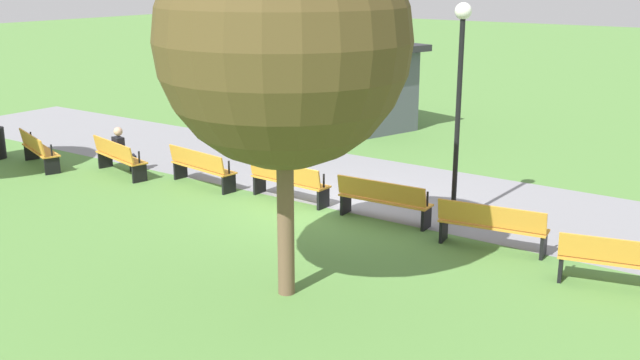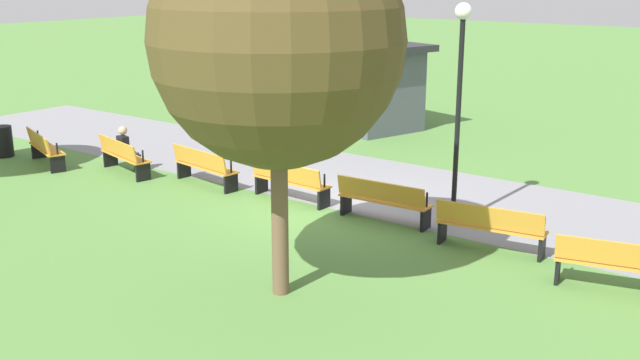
{
  "view_description": "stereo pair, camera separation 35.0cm",
  "coord_description": "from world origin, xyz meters",
  "px_view_note": "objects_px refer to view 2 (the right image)",
  "views": [
    {
      "loc": [
        8.38,
        -12.48,
        4.89
      ],
      "look_at": [
        0.0,
        -0.6,
        0.8
      ],
      "focal_mm": 41.67,
      "sensor_mm": 36.0,
      "label": 1
    },
    {
      "loc": [
        8.67,
        -12.28,
        4.89
      ],
      "look_at": [
        0.0,
        -0.6,
        0.8
      ],
      "focal_mm": 41.67,
      "sensor_mm": 36.0,
      "label": 2
    }
  ],
  "objects_px": {
    "person_seated": "(127,148)",
    "kiosk": "(363,85)",
    "bench_6": "(620,264)",
    "tree_0": "(277,41)",
    "bench_3": "(289,180)",
    "bench_4": "(383,200)",
    "lamp_post": "(460,76)",
    "bench_5": "(490,226)",
    "trash_bin": "(3,141)",
    "bench_2": "(204,166)",
    "bench_1": "(123,155)",
    "bench_0": "(44,148)"
  },
  "relations": [
    {
      "from": "bench_3",
      "to": "bench_4",
      "type": "bearing_deg",
      "value": 2.73
    },
    {
      "from": "bench_0",
      "to": "lamp_post",
      "type": "bearing_deg",
      "value": 30.14
    },
    {
      "from": "bench_1",
      "to": "bench_2",
      "type": "distance_m",
      "value": 2.42
    },
    {
      "from": "kiosk",
      "to": "bench_0",
      "type": "bearing_deg",
      "value": -96.57
    },
    {
      "from": "person_seated",
      "to": "bench_3",
      "type": "bearing_deg",
      "value": 19.95
    },
    {
      "from": "bench_2",
      "to": "lamp_post",
      "type": "xyz_separation_m",
      "value": [
        6.02,
        0.96,
        2.51
      ]
    },
    {
      "from": "bench_5",
      "to": "person_seated",
      "type": "distance_m",
      "value": 9.63
    },
    {
      "from": "bench_2",
      "to": "kiosk",
      "type": "bearing_deg",
      "value": 103.66
    },
    {
      "from": "bench_0",
      "to": "bench_2",
      "type": "xyz_separation_m",
      "value": [
        4.69,
        1.13,
        0.0
      ]
    },
    {
      "from": "bench_4",
      "to": "person_seated",
      "type": "bearing_deg",
      "value": -178.53
    },
    {
      "from": "person_seated",
      "to": "kiosk",
      "type": "distance_m",
      "value": 8.46
    },
    {
      "from": "bench_4",
      "to": "bench_6",
      "type": "xyz_separation_m",
      "value": [
        4.78,
        -0.68,
        0.0
      ]
    },
    {
      "from": "bench_6",
      "to": "tree_0",
      "type": "distance_m",
      "value": 6.34
    },
    {
      "from": "person_seated",
      "to": "tree_0",
      "type": "height_order",
      "value": "tree_0"
    },
    {
      "from": "bench_5",
      "to": "kiosk",
      "type": "height_order",
      "value": "kiosk"
    },
    {
      "from": "bench_2",
      "to": "tree_0",
      "type": "relative_size",
      "value": 0.34
    },
    {
      "from": "person_seated",
      "to": "kiosk",
      "type": "height_order",
      "value": "kiosk"
    },
    {
      "from": "bench_4",
      "to": "lamp_post",
      "type": "distance_m",
      "value": 2.87
    },
    {
      "from": "bench_1",
      "to": "trash_bin",
      "type": "relative_size",
      "value": 2.39
    },
    {
      "from": "bench_3",
      "to": "kiosk",
      "type": "distance_m",
      "value": 8.41
    },
    {
      "from": "trash_bin",
      "to": "bench_0",
      "type": "bearing_deg",
      "value": 3.14
    },
    {
      "from": "bench_3",
      "to": "kiosk",
      "type": "relative_size",
      "value": 0.44
    },
    {
      "from": "bench_1",
      "to": "lamp_post",
      "type": "bearing_deg",
      "value": 23.19
    },
    {
      "from": "bench_0",
      "to": "lamp_post",
      "type": "relative_size",
      "value": 0.46
    },
    {
      "from": "bench_2",
      "to": "bench_5",
      "type": "height_order",
      "value": "same"
    },
    {
      "from": "bench_0",
      "to": "bench_4",
      "type": "relative_size",
      "value": 1.01
    },
    {
      "from": "bench_6",
      "to": "kiosk",
      "type": "relative_size",
      "value": 0.45
    },
    {
      "from": "bench_1",
      "to": "bench_6",
      "type": "height_order",
      "value": "same"
    },
    {
      "from": "bench_1",
      "to": "person_seated",
      "type": "bearing_deg",
      "value": 111.26
    },
    {
      "from": "bench_0",
      "to": "tree_0",
      "type": "distance_m",
      "value": 10.9
    },
    {
      "from": "kiosk",
      "to": "bench_6",
      "type": "bearing_deg",
      "value": -22.3
    },
    {
      "from": "lamp_post",
      "to": "bench_4",
      "type": "bearing_deg",
      "value": -148.71
    },
    {
      "from": "bench_2",
      "to": "kiosk",
      "type": "distance_m",
      "value": 8.06
    },
    {
      "from": "bench_1",
      "to": "bench_4",
      "type": "xyz_separation_m",
      "value": [
        7.2,
        0.68,
        0.0
      ]
    },
    {
      "from": "bench_3",
      "to": "kiosk",
      "type": "bearing_deg",
      "value": 115.0
    },
    {
      "from": "kiosk",
      "to": "tree_0",
      "type": "bearing_deg",
      "value": -45.46
    },
    {
      "from": "bench_1",
      "to": "person_seated",
      "type": "relative_size",
      "value": 1.68
    },
    {
      "from": "bench_2",
      "to": "person_seated",
      "type": "relative_size",
      "value": 1.67
    },
    {
      "from": "tree_0",
      "to": "lamp_post",
      "type": "xyz_separation_m",
      "value": [
        0.68,
        4.59,
        -0.94
      ]
    },
    {
      "from": "bench_0",
      "to": "bench_4",
      "type": "distance_m",
      "value": 9.62
    },
    {
      "from": "bench_0",
      "to": "bench_5",
      "type": "bearing_deg",
      "value": 24.53
    },
    {
      "from": "bench_4",
      "to": "tree_0",
      "type": "distance_m",
      "value": 5.2
    },
    {
      "from": "bench_6",
      "to": "kiosk",
      "type": "distance_m",
      "value": 13.39
    },
    {
      "from": "bench_3",
      "to": "lamp_post",
      "type": "distance_m",
      "value": 4.46
    },
    {
      "from": "bench_3",
      "to": "bench_6",
      "type": "distance_m",
      "value": 7.23
    },
    {
      "from": "bench_3",
      "to": "bench_4",
      "type": "xyz_separation_m",
      "value": [
        2.42,
        0.0,
        0.0
      ]
    },
    {
      "from": "bench_1",
      "to": "trash_bin",
      "type": "height_order",
      "value": "bench_1"
    },
    {
      "from": "bench_3",
      "to": "lamp_post",
      "type": "xyz_separation_m",
      "value": [
        3.61,
        0.73,
        2.51
      ]
    },
    {
      "from": "bench_6",
      "to": "trash_bin",
      "type": "height_order",
      "value": "bench_6"
    },
    {
      "from": "trash_bin",
      "to": "tree_0",
      "type": "bearing_deg",
      "value": -11.5
    }
  ]
}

